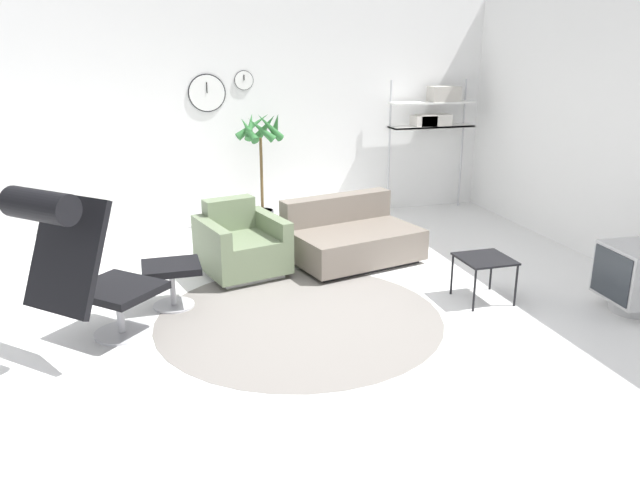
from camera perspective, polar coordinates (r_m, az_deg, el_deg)
name	(u,v)px	position (r m, az deg, el deg)	size (l,w,h in m)	color
ground_plane	(308,307)	(5.55, -1.10, -6.18)	(12.00, 12.00, 0.00)	white
wall_back	(244,112)	(8.10, -6.99, 11.53)	(12.00, 0.09, 2.80)	white
round_rug	(299,318)	(5.34, -1.89, -7.13)	(2.43, 2.43, 0.01)	slate
lounge_chair	(77,254)	(4.82, -21.34, -1.23)	(1.10, 1.10, 1.31)	#BCBCC1
ottoman	(172,274)	(5.61, -13.41, -3.09)	(0.50, 0.42, 0.40)	#BCBCC1
armchair_red	(241,247)	(6.32, -7.25, -0.63)	(0.93, 0.96, 0.72)	silver
couch_low	(351,239)	(6.65, 2.84, 0.08)	(1.47, 1.18, 0.66)	black
side_table	(485,262)	(5.76, 14.83, -1.95)	(0.45, 0.45, 0.40)	black
crt_television	(636,277)	(6.00, 26.93, -3.00)	(0.54, 0.57, 0.59)	#B7B7B7
potted_plant	(262,165)	(7.67, -5.35, 6.85)	(0.57, 0.59, 1.49)	#333338
shelf_unit	(434,114)	(8.63, 10.38, 11.29)	(1.16, 0.28, 1.77)	#BCBCC1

